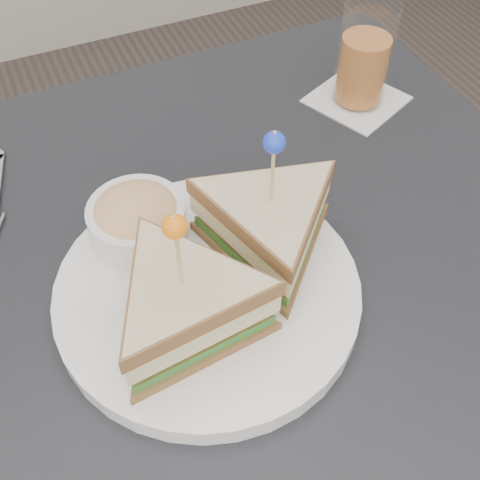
% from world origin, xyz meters
% --- Properties ---
extents(table, '(0.80, 0.80, 0.75)m').
position_xyz_m(table, '(0.00, 0.00, 0.67)').
color(table, black).
rests_on(table, ground).
extents(plate_meal, '(0.39, 0.39, 0.17)m').
position_xyz_m(plate_meal, '(-0.02, -0.01, 0.80)').
color(plate_meal, white).
rests_on(plate_meal, table).
extents(drink_set, '(0.14, 0.14, 0.14)m').
position_xyz_m(drink_set, '(0.27, 0.21, 0.81)').
color(drink_set, white).
rests_on(drink_set, table).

